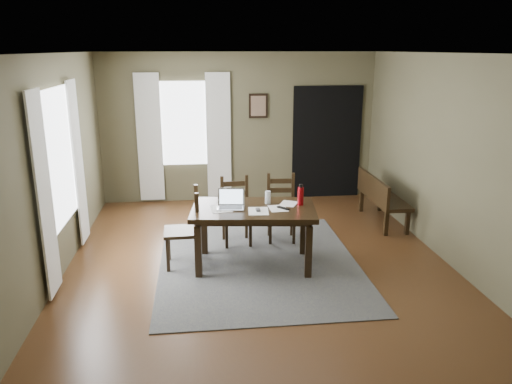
{
  "coord_description": "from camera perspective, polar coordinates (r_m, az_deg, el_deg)",
  "views": [
    {
      "loc": [
        -0.74,
        -6.08,
        2.75
      ],
      "look_at": [
        0.0,
        0.3,
        0.9
      ],
      "focal_mm": 35.0,
      "sensor_mm": 36.0,
      "label": 1
    }
  ],
  "objects": [
    {
      "name": "chair_end",
      "position": [
        6.52,
        -8.0,
        -4.21
      ],
      "size": [
        0.46,
        0.46,
        1.03
      ],
      "rotation": [
        0.0,
        0.0,
        -1.55
      ],
      "color": "black",
      "rests_on": "rug"
    },
    {
      "name": "curtain_left_near",
      "position": [
        5.93,
        -23.03,
        -0.42
      ],
      "size": [
        0.03,
        0.48,
        2.3
      ],
      "color": "silver",
      "rests_on": "ground"
    },
    {
      "name": "water_bottle",
      "position": [
        6.47,
        5.12,
        -0.4
      ],
      "size": [
        0.1,
        0.1,
        0.28
      ],
      "rotation": [
        0.0,
        0.0,
        -0.32
      ],
      "color": "#A70C14",
      "rests_on": "dining_table"
    },
    {
      "name": "window_back",
      "position": [
        9.15,
        -8.25,
        7.74
      ],
      "size": [
        1.0,
        0.01,
        1.5
      ],
      "color": "white",
      "rests_on": "ground"
    },
    {
      "name": "paper_d",
      "position": [
        6.54,
        3.73,
        -1.34
      ],
      "size": [
        0.3,
        0.33,
        0.0
      ],
      "primitive_type": "cube",
      "rotation": [
        0.0,
        0.0,
        -0.45
      ],
      "color": "white",
      "rests_on": "dining_table"
    },
    {
      "name": "laptop",
      "position": [
        6.37,
        -2.88,
        -1.24
      ],
      "size": [
        0.37,
        0.31,
        0.23
      ],
      "rotation": [
        0.0,
        0.0,
        -0.13
      ],
      "color": "#B7B7BC",
      "rests_on": "dining_table"
    },
    {
      "name": "curtain_left_far",
      "position": [
        7.46,
        -19.66,
        3.14
      ],
      "size": [
        0.03,
        0.48,
        2.3
      ],
      "color": "silver",
      "rests_on": "ground"
    },
    {
      "name": "curtain_back_right",
      "position": [
        9.16,
        -4.29,
        6.29
      ],
      "size": [
        0.44,
        0.03,
        2.3
      ],
      "color": "silver",
      "rests_on": "ground"
    },
    {
      "name": "paper_e",
      "position": [
        6.23,
        0.27,
        -2.19
      ],
      "size": [
        0.27,
        0.34,
        0.0
      ],
      "primitive_type": "cube",
      "rotation": [
        0.0,
        0.0,
        -0.08
      ],
      "color": "white",
      "rests_on": "dining_table"
    },
    {
      "name": "ground",
      "position": [
        6.72,
        0.3,
        -8.15
      ],
      "size": [
        5.0,
        6.0,
        0.01
      ],
      "color": "#492C16"
    },
    {
      "name": "chair_back_right",
      "position": [
        7.37,
        2.9,
        -1.89
      ],
      "size": [
        0.46,
        0.46,
        0.97
      ],
      "rotation": [
        0.0,
        0.0,
        -0.09
      ],
      "color": "black",
      "rests_on": "rug"
    },
    {
      "name": "paper_a",
      "position": [
        6.33,
        -3.99,
        -1.92
      ],
      "size": [
        0.27,
        0.34,
        0.0
      ],
      "primitive_type": "cube",
      "rotation": [
        0.0,
        0.0,
        0.09
      ],
      "color": "white",
      "rests_on": "dining_table"
    },
    {
      "name": "framed_picture",
      "position": [
        9.17,
        0.26,
        9.82
      ],
      "size": [
        0.34,
        0.03,
        0.44
      ],
      "color": "black",
      "rests_on": "ground"
    },
    {
      "name": "dining_table",
      "position": [
        6.4,
        -0.28,
        -2.62
      ],
      "size": [
        1.67,
        1.12,
        0.78
      ],
      "rotation": [
        0.0,
        0.0,
        -0.12
      ],
      "color": "black",
      "rests_on": "rug"
    },
    {
      "name": "window_left",
      "position": [
        6.64,
        -21.62,
        3.64
      ],
      "size": [
        0.01,
        1.3,
        1.7
      ],
      "color": "white",
      "rests_on": "ground"
    },
    {
      "name": "room_shell",
      "position": [
        6.2,
        0.32,
        7.28
      ],
      "size": [
        5.02,
        6.02,
        2.71
      ],
      "color": "brown",
      "rests_on": "ground"
    },
    {
      "name": "chair_back_left",
      "position": [
        7.24,
        -2.3,
        -2.24
      ],
      "size": [
        0.45,
        0.45,
        0.97
      ],
      "rotation": [
        0.0,
        0.0,
        0.07
      ],
      "color": "black",
      "rests_on": "rug"
    },
    {
      "name": "bench",
      "position": [
        8.33,
        13.98,
        -0.33
      ],
      "size": [
        0.44,
        1.38,
        0.78
      ],
      "rotation": [
        0.0,
        0.0,
        1.57
      ],
      "color": "black",
      "rests_on": "ground"
    },
    {
      "name": "computer_mouse",
      "position": [
        6.23,
        0.23,
        -2.06
      ],
      "size": [
        0.05,
        0.09,
        0.03
      ],
      "primitive_type": "cube",
      "rotation": [
        0.0,
        0.0,
        0.04
      ],
      "color": "#3F3F42",
      "rests_on": "dining_table"
    },
    {
      "name": "doorway_back",
      "position": [
        9.51,
        8.09,
        5.63
      ],
      "size": [
        1.3,
        0.03,
        2.1
      ],
      "color": "black",
      "rests_on": "ground"
    },
    {
      "name": "curtain_back_left",
      "position": [
        9.19,
        -12.08,
        6.02
      ],
      "size": [
        0.44,
        0.03,
        2.3
      ],
      "color": "silver",
      "rests_on": "ground"
    },
    {
      "name": "drinking_glass",
      "position": [
        6.52,
        1.36,
        -0.61
      ],
      "size": [
        0.09,
        0.09,
        0.17
      ],
      "primitive_type": "cylinder",
      "rotation": [
        0.0,
        0.0,
        -0.14
      ],
      "color": "silver",
      "rests_on": "dining_table"
    },
    {
      "name": "rug",
      "position": [
        6.71,
        0.3,
        -8.06
      ],
      "size": [
        2.6,
        3.2,
        0.01
      ],
      "color": "#454545",
      "rests_on": "ground"
    },
    {
      "name": "paper_b",
      "position": [
        6.34,
        2.53,
        -1.88
      ],
      "size": [
        0.23,
        0.3,
        0.0
      ],
      "primitive_type": "cube",
      "rotation": [
        0.0,
        0.0,
        0.05
      ],
      "color": "white",
      "rests_on": "dining_table"
    },
    {
      "name": "tv_remote",
      "position": [
        6.33,
        3.11,
        -1.85
      ],
      "size": [
        0.15,
        0.17,
        0.02
      ],
      "primitive_type": "cube",
      "rotation": [
        0.0,
        0.0,
        0.68
      ],
      "color": "black",
      "rests_on": "dining_table"
    }
  ]
}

